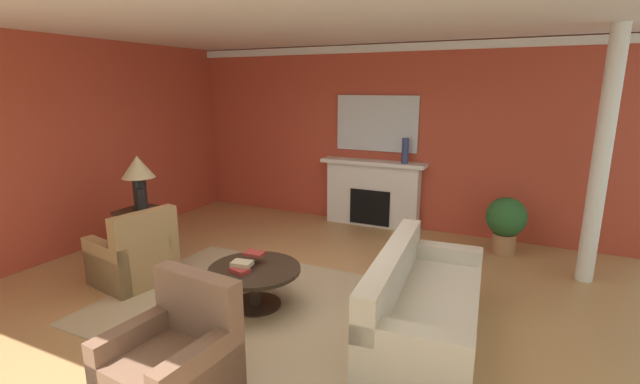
% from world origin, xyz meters
% --- Properties ---
extents(ground_plane, '(9.26, 9.26, 0.00)m').
position_xyz_m(ground_plane, '(0.00, 0.00, 0.00)').
color(ground_plane, tan).
extents(wall_fireplace, '(7.72, 0.12, 3.04)m').
position_xyz_m(wall_fireplace, '(0.00, 3.25, 1.52)').
color(wall_fireplace, '#B7422D').
rests_on(wall_fireplace, ground_plane).
extents(wall_window, '(0.12, 6.98, 3.04)m').
position_xyz_m(wall_window, '(-3.62, 0.30, 1.52)').
color(wall_window, '#B7422D').
rests_on(wall_window, ground_plane).
extents(ceiling_panel, '(7.72, 6.98, 0.06)m').
position_xyz_m(ceiling_panel, '(0.00, 0.30, 3.07)').
color(ceiling_panel, white).
extents(crown_moulding, '(7.72, 0.08, 0.12)m').
position_xyz_m(crown_moulding, '(0.00, 3.17, 2.96)').
color(crown_moulding, white).
extents(area_rug, '(3.29, 2.52, 0.01)m').
position_xyz_m(area_rug, '(-0.27, -0.29, 0.01)').
color(area_rug, tan).
rests_on(area_rug, ground_plane).
extents(fireplace, '(1.80, 0.35, 1.14)m').
position_xyz_m(fireplace, '(-0.08, 3.04, 0.54)').
color(fireplace, white).
rests_on(fireplace, ground_plane).
extents(mantel_mirror, '(1.41, 0.04, 0.93)m').
position_xyz_m(mantel_mirror, '(-0.08, 3.16, 1.75)').
color(mantel_mirror, silver).
extents(sofa, '(1.06, 2.16, 0.85)m').
position_xyz_m(sofa, '(1.51, -0.12, 0.30)').
color(sofa, beige).
rests_on(sofa, ground_plane).
extents(armchair_near_window, '(0.94, 0.94, 0.95)m').
position_xyz_m(armchair_near_window, '(-1.93, -0.41, 0.31)').
color(armchair_near_window, '#9E7A4C').
rests_on(armchair_near_window, ground_plane).
extents(armchair_facing_fireplace, '(0.87, 0.87, 0.95)m').
position_xyz_m(armchair_facing_fireplace, '(0.03, -1.81, 0.31)').
color(armchair_facing_fireplace, brown).
rests_on(armchair_facing_fireplace, ground_plane).
extents(coffee_table, '(1.00, 1.00, 0.45)m').
position_xyz_m(coffee_table, '(-0.27, -0.29, 0.34)').
color(coffee_table, '#2D2319').
rests_on(coffee_table, ground_plane).
extents(side_table, '(0.56, 0.56, 0.70)m').
position_xyz_m(side_table, '(-2.47, 0.25, 0.40)').
color(side_table, '#2D2319').
rests_on(side_table, ground_plane).
extents(table_lamp, '(0.44, 0.44, 0.75)m').
position_xyz_m(table_lamp, '(-2.47, 0.25, 1.22)').
color(table_lamp, black).
rests_on(table_lamp, side_table).
extents(vase_mantel_right, '(0.11, 0.11, 0.41)m').
position_xyz_m(vase_mantel_right, '(0.47, 2.99, 1.34)').
color(vase_mantel_right, navy).
rests_on(vase_mantel_right, fireplace).
extents(vase_on_side_table, '(0.12, 0.12, 0.33)m').
position_xyz_m(vase_on_side_table, '(-2.32, 0.13, 0.87)').
color(vase_on_side_table, black).
rests_on(vase_on_side_table, side_table).
extents(book_red_cover, '(0.23, 0.19, 0.05)m').
position_xyz_m(book_red_cover, '(-0.34, -0.45, 0.47)').
color(book_red_cover, maroon).
rests_on(book_red_cover, coffee_table).
extents(book_art_folio, '(0.24, 0.19, 0.05)m').
position_xyz_m(book_art_folio, '(-0.36, -0.38, 0.52)').
color(book_art_folio, tan).
rests_on(book_art_folio, coffee_table).
extents(book_small_novel, '(0.22, 0.16, 0.03)m').
position_xyz_m(book_small_novel, '(-0.35, -0.16, 0.56)').
color(book_small_novel, maroon).
rests_on(book_small_novel, coffee_table).
extents(potted_plant, '(0.56, 0.56, 0.83)m').
position_xyz_m(potted_plant, '(2.08, 2.59, 0.49)').
color(potted_plant, '#A8754C').
rests_on(potted_plant, ground_plane).
extents(column_white, '(0.20, 0.20, 3.04)m').
position_xyz_m(column_white, '(3.05, 2.07, 1.52)').
color(column_white, white).
rests_on(column_white, ground_plane).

